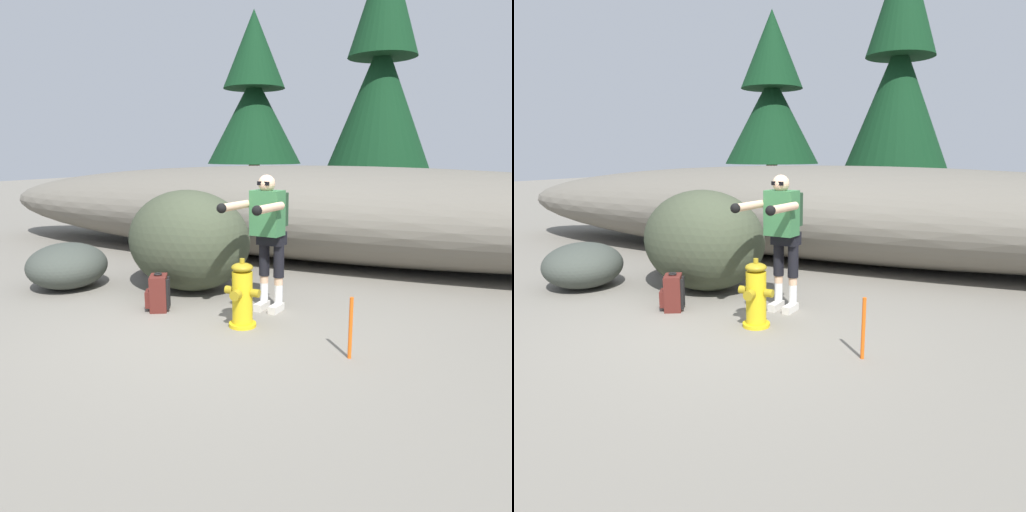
{
  "view_description": "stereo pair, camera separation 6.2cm",
  "coord_description": "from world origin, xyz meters",
  "views": [
    {
      "loc": [
        2.57,
        -4.53,
        1.9
      ],
      "look_at": [
        0.33,
        0.38,
        0.75
      ],
      "focal_mm": 33.87,
      "sensor_mm": 36.0,
      "label": 1
    },
    {
      "loc": [
        2.63,
        -4.5,
        1.9
      ],
      "look_at": [
        0.33,
        0.38,
        0.75
      ],
      "focal_mm": 33.87,
      "sensor_mm": 36.0,
      "label": 2
    }
  ],
  "objects": [
    {
      "name": "pine_tree_far_left",
      "position": [
        -3.9,
        9.5,
        3.46
      ],
      "size": [
        2.92,
        2.92,
        6.1
      ],
      "color": "#47331E",
      "rests_on": "ground_plane"
    },
    {
      "name": "spare_backpack",
      "position": [
        -0.89,
        0.16,
        0.22
      ],
      "size": [
        0.36,
        0.36,
        0.47
      ],
      "rotation": [
        0.0,
        0.0,
        3.66
      ],
      "color": "#511E19",
      "rests_on": "ground_plane"
    },
    {
      "name": "ground_plane",
      "position": [
        0.0,
        0.0,
        -0.02
      ],
      "size": [
        56.0,
        56.0,
        0.04
      ],
      "primitive_type": "cube",
      "color": "slate"
    },
    {
      "name": "utility_worker",
      "position": [
        0.35,
        0.68,
        1.06
      ],
      "size": [
        0.59,
        1.0,
        1.66
      ],
      "rotation": [
        0.0,
        0.0,
        -1.66
      ],
      "color": "beige",
      "rests_on": "ground_plane"
    },
    {
      "name": "fire_hydrant",
      "position": [
        0.3,
        0.08,
        0.36
      ],
      "size": [
        0.41,
        0.36,
        0.78
      ],
      "color": "gold",
      "rests_on": "ground_plane"
    },
    {
      "name": "dirt_embankment",
      "position": [
        0.0,
        3.93,
        0.84
      ],
      "size": [
        15.01,
        3.2,
        1.69
      ],
      "primitive_type": "ellipsoid",
      "color": "#666056",
      "rests_on": "ground_plane"
    },
    {
      "name": "boulder_small",
      "position": [
        -2.0,
        1.83,
        0.23
      ],
      "size": [
        0.96,
        1.0,
        0.45
      ],
      "primitive_type": "ellipsoid",
      "rotation": [
        0.0,
        0.0,
        0.95
      ],
      "color": "#443731",
      "rests_on": "ground_plane"
    },
    {
      "name": "survey_stake",
      "position": [
        1.6,
        -0.28,
        0.3
      ],
      "size": [
        0.04,
        0.04,
        0.6
      ],
      "primitive_type": "cylinder",
      "color": "#E55914",
      "rests_on": "ground_plane"
    },
    {
      "name": "boulder_mid",
      "position": [
        -2.69,
        0.47,
        0.33
      ],
      "size": [
        1.23,
        1.29,
        0.65
      ],
      "primitive_type": "ellipsoid",
      "rotation": [
        0.0,
        0.0,
        4.85
      ],
      "color": "#3B413A",
      "rests_on": "ground_plane"
    },
    {
      "name": "boulder_large",
      "position": [
        -1.06,
        1.14,
        0.71
      ],
      "size": [
        2.09,
        1.77,
        1.41
      ],
      "primitive_type": "ellipsoid",
      "rotation": [
        0.0,
        0.0,
        2.96
      ],
      "color": "#373F2D",
      "rests_on": "ground_plane"
    },
    {
      "name": "pine_tree_left",
      "position": [
        -0.02,
        9.2,
        3.89
      ],
      "size": [
        2.82,
        2.82,
        7.35
      ],
      "color": "#47331E",
      "rests_on": "ground_plane"
    }
  ]
}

